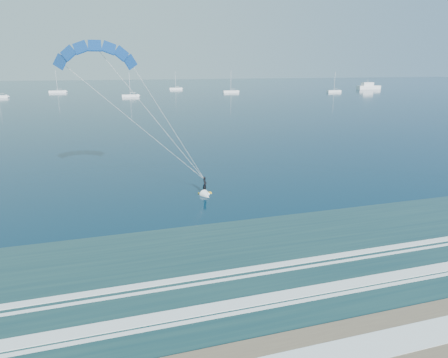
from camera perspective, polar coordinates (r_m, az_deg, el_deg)
name	(u,v)px	position (r m, az deg, el deg)	size (l,w,h in m)	color
ground	(344,347)	(24.31, 16.80, -22.00)	(900.00, 900.00, 0.00)	#06283C
kitesurfer_rig	(154,118)	(42.61, -9.96, 8.52)	(17.17, 6.12, 18.04)	yellow
motor_yacht	(368,87)	(282.35, 19.91, 12.31)	(15.79, 4.21, 6.42)	white
sailboat_2	(58,91)	(250.67, -22.68, 11.47)	(9.27, 2.40, 12.42)	white
sailboat_3	(130,96)	(204.59, -13.24, 11.52)	(8.19, 2.40, 11.44)	white
sailboat_4	(176,88)	(265.07, -6.92, 12.72)	(8.21, 2.40, 11.24)	white
sailboat_5	(231,91)	(232.62, 0.98, 12.40)	(9.17, 2.40, 12.45)	white
sailboat_6	(334,91)	(243.66, 15.43, 12.01)	(8.33, 2.40, 11.34)	white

